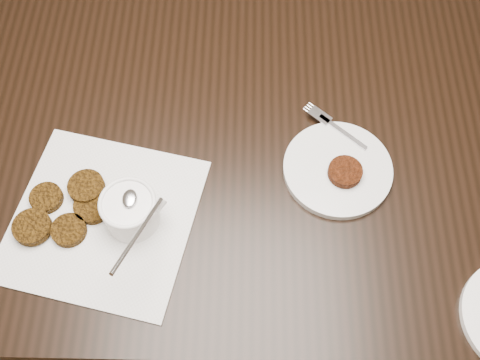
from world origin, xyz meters
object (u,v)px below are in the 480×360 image
table (258,199)px  plate_with_patty (338,167)px  sauce_ramekin (127,202)px  napkin (103,219)px

table → plate_with_patty: size_ratio=7.10×
sauce_ramekin → plate_with_patty: bearing=16.0°
napkin → plate_with_patty: bearing=14.2°
table → sauce_ramekin: 0.56m
sauce_ramekin → plate_with_patty: size_ratio=0.66×
sauce_ramekin → napkin: bearing=-178.4°
table → napkin: size_ratio=4.57×
table → plate_with_patty: 0.43m
plate_with_patty → sauce_ramekin: bearing=-164.0°
napkin → plate_with_patty: plate_with_patty is taller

